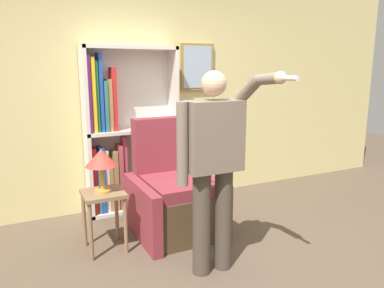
% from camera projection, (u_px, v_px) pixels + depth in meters
% --- Properties ---
extents(ground_plane, '(14.00, 14.00, 0.00)m').
position_uv_depth(ground_plane, '(224.00, 281.00, 3.03)').
color(ground_plane, brown).
extents(wall_back, '(8.00, 0.11, 2.80)m').
position_uv_depth(wall_back, '(140.00, 92.00, 4.53)').
color(wall_back, '#DBCC84').
rests_on(wall_back, ground_plane).
extents(bookcase, '(1.09, 0.28, 1.94)m').
position_uv_depth(bookcase, '(120.00, 137.00, 4.36)').
color(bookcase, silver).
rests_on(bookcase, ground_plane).
extents(armchair, '(0.83, 0.90, 1.17)m').
position_uv_depth(armchair, '(173.00, 197.00, 3.91)').
color(armchair, '#4C3823').
rests_on(armchair, ground_plane).
extents(person_standing, '(0.60, 0.78, 1.68)m').
position_uv_depth(person_standing, '(214.00, 160.00, 3.00)').
color(person_standing, '#473D33').
rests_on(person_standing, ground_plane).
extents(side_table, '(0.37, 0.37, 0.57)m').
position_uv_depth(side_table, '(104.00, 204.00, 3.47)').
color(side_table, '#846647').
rests_on(side_table, ground_plane).
extents(table_lamp, '(0.29, 0.29, 0.40)m').
position_uv_depth(table_lamp, '(101.00, 160.00, 3.38)').
color(table_lamp, gold).
rests_on(table_lamp, side_table).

